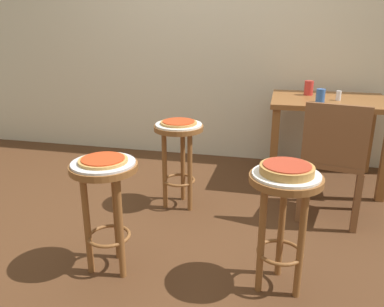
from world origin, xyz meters
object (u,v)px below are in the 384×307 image
at_px(condiment_shaker, 339,96).
at_px(serving_plate_foreground, 103,163).
at_px(cup_near_edge, 320,96).
at_px(stool_middle, 284,208).
at_px(dining_table, 328,113).
at_px(serving_plate_leftside, 179,125).
at_px(wooden_chair, 334,157).
at_px(stool_leftside, 179,148).
at_px(pizza_leftside, 179,122).
at_px(pizza_middle, 287,169).
at_px(stool_foreground, 106,194).
at_px(pizza_foreground, 103,160).
at_px(serving_plate_middle, 286,175).
at_px(cup_far_edge, 309,88).

bearing_deg(condiment_shaker, serving_plate_foreground, -130.23).
bearing_deg(cup_near_edge, serving_plate_foreground, -129.10).
distance_m(stool_middle, dining_table, 1.62).
distance_m(serving_plate_leftside, wooden_chair, 1.09).
distance_m(stool_leftside, serving_plate_leftside, 0.18).
height_order(serving_plate_foreground, pizza_leftside, pizza_leftside).
bearing_deg(pizza_middle, serving_plate_leftside, 132.98).
distance_m(pizza_leftside, dining_table, 1.33).
distance_m(stool_foreground, pizza_foreground, 0.19).
height_order(serving_plate_leftside, condiment_shaker, condiment_shaker).
height_order(serving_plate_leftside, dining_table, dining_table).
distance_m(stool_middle, wooden_chair, 0.90).
xyz_separation_m(stool_leftside, pizza_leftside, (-0.00, 0.00, 0.19)).
bearing_deg(serving_plate_foreground, serving_plate_leftside, 78.81).
bearing_deg(cup_near_edge, stool_foreground, -129.10).
height_order(stool_middle, pizza_leftside, pizza_leftside).
relative_size(pizza_middle, cup_near_edge, 2.47).
xyz_separation_m(serving_plate_middle, stool_leftside, (-0.76, 0.81, -0.18)).
relative_size(serving_plate_middle, stool_leftside, 0.52).
distance_m(stool_foreground, dining_table, 2.06).
bearing_deg(pizza_leftside, condiment_shaker, 31.25).
relative_size(stool_foreground, stool_middle, 1.00).
bearing_deg(cup_near_edge, pizza_leftside, -150.02).
bearing_deg(stool_foreground, pizza_leftside, 78.81).
relative_size(serving_plate_middle, cup_far_edge, 2.66).
bearing_deg(pizza_leftside, cup_far_edge, 44.00).
relative_size(serving_plate_foreground, pizza_middle, 1.29).
bearing_deg(serving_plate_middle, condiment_shaker, 75.34).
relative_size(cup_near_edge, wooden_chair, 0.12).
relative_size(stool_foreground, pizza_middle, 2.44).
bearing_deg(serving_plate_leftside, pizza_leftside, 0.00).
height_order(serving_plate_foreground, cup_near_edge, cup_near_edge).
distance_m(stool_middle, cup_far_edge, 1.74).
relative_size(stool_leftside, dining_table, 0.68).
xyz_separation_m(pizza_middle, dining_table, (0.34, 1.57, -0.05)).
distance_m(dining_table, cup_near_edge, 0.27).
bearing_deg(pizza_middle, pizza_foreground, -176.71).
height_order(pizza_foreground, dining_table, dining_table).
height_order(stool_foreground, wooden_chair, wooden_chair).
relative_size(serving_plate_middle, pizza_leftside, 1.26).
bearing_deg(dining_table, serving_plate_middle, -102.06).
distance_m(stool_foreground, cup_far_edge, 2.10).
bearing_deg(dining_table, pizza_middle, -102.06).
relative_size(serving_plate_foreground, pizza_foreground, 1.31).
distance_m(pizza_foreground, wooden_chair, 1.55).
xyz_separation_m(serving_plate_middle, cup_far_edge, (0.17, 1.70, 0.16)).
height_order(pizza_middle, dining_table, dining_table).
height_order(pizza_middle, condiment_shaker, condiment_shaker).
relative_size(serving_plate_middle, condiment_shaker, 4.26).
relative_size(pizza_foreground, stool_leftside, 0.40).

